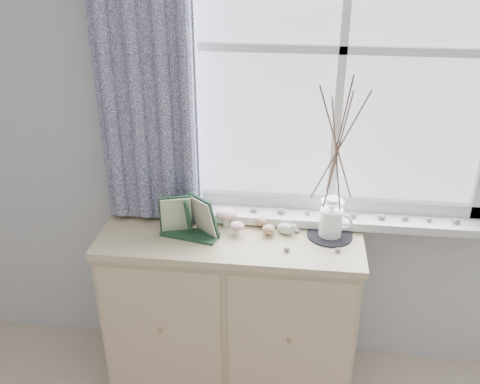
{
  "coord_description": "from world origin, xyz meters",
  "views": [
    {
      "loc": [
        0.14,
        -0.3,
        2.13
      ],
      "look_at": [
        -0.1,
        1.7,
        1.1
      ],
      "focal_mm": 40.0,
      "sensor_mm": 36.0,
      "label": 1
    }
  ],
  "objects": [
    {
      "name": "room_shell",
      "position": [
        0.01,
        0.13,
        1.66
      ],
      "size": [
        4.04,
        4.04,
        2.62
      ],
      "color": "silver",
      "rests_on": "ground"
    },
    {
      "name": "twig_pitcher",
      "position": [
        0.3,
        1.81,
        1.3
      ],
      "size": [
        0.33,
        0.33,
        0.78
      ],
      "rotation": [
        0.0,
        0.0,
        -0.23
      ],
      "color": "white",
      "rests_on": "crocheted_doily"
    },
    {
      "name": "botanical_book",
      "position": [
        -0.33,
        1.7,
        0.95
      ],
      "size": [
        0.32,
        0.19,
        0.21
      ],
      "primitive_type": null,
      "rotation": [
        0.0,
        0.0,
        -0.2
      ],
      "color": "#1C3A26",
      "rests_on": "sideboard"
    },
    {
      "name": "toadstool_cluster",
      "position": [
        -0.17,
        1.82,
        0.91
      ],
      "size": [
        0.14,
        0.15,
        0.09
      ],
      "color": "silver",
      "rests_on": "sideboard"
    },
    {
      "name": "wooden_eggs",
      "position": [
        0.0,
        1.82,
        0.88
      ],
      "size": [
        0.1,
        0.12,
        0.07
      ],
      "color": "tan",
      "rests_on": "sideboard"
    },
    {
      "name": "sideboard_pebbles",
      "position": [
        0.15,
        1.75,
        0.86
      ],
      "size": [
        0.33,
        0.23,
        0.02
      ],
      "color": "gray",
      "rests_on": "sideboard"
    },
    {
      "name": "sideboard",
      "position": [
        -0.15,
        1.75,
        0.43
      ],
      "size": [
        1.2,
        0.45,
        0.85
      ],
      "color": "#C8AF8C",
      "rests_on": "ground"
    },
    {
      "name": "crocheted_doily",
      "position": [
        0.3,
        1.81,
        0.85
      ],
      "size": [
        0.21,
        0.21,
        0.01
      ],
      "primitive_type": "cylinder",
      "color": "black",
      "rests_on": "sideboard"
    },
    {
      "name": "songbird_figurine",
      "position": [
        0.1,
        1.8,
        0.88
      ],
      "size": [
        0.12,
        0.08,
        0.06
      ],
      "primitive_type": null,
      "rotation": [
        0.0,
        0.0,
        -0.29
      ],
      "color": "silver",
      "rests_on": "sideboard"
    }
  ]
}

